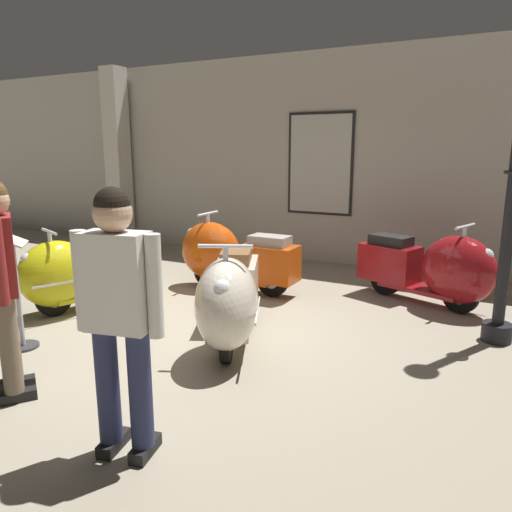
{
  "coord_description": "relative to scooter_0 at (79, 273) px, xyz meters",
  "views": [
    {
      "loc": [
        2.69,
        -3.99,
        1.84
      ],
      "look_at": [
        0.1,
        0.99,
        0.59
      ],
      "focal_mm": 33.96,
      "sensor_mm": 36.0,
      "label": 1
    }
  ],
  "objects": [
    {
      "name": "info_stanchion",
      "position": [
        0.36,
        -1.05,
        0.01
      ],
      "size": [
        0.38,
        0.39,
        1.1
      ],
      "color": "#333338",
      "rests_on": "ground"
    },
    {
      "name": "scooter_2",
      "position": [
        2.08,
        -0.12,
        0.04
      ],
      "size": [
        1.16,
        1.77,
        1.05
      ],
      "rotation": [
        0.0,
        0.0,
        -1.14
      ],
      "color": "black",
      "rests_on": "ground"
    },
    {
      "name": "scooter_1",
      "position": [
        1.09,
        1.51,
        0.02
      ],
      "size": [
        1.67,
        0.54,
        1.02
      ],
      "rotation": [
        0.0,
        0.0,
        3.13
      ],
      "color": "black",
      "rests_on": "ground"
    },
    {
      "name": "scooter_3",
      "position": [
        3.61,
        2.03,
        0.02
      ],
      "size": [
        1.72,
        1.0,
        1.02
      ],
      "rotation": [
        0.0,
        0.0,
        -0.34
      ],
      "color": "black",
      "rests_on": "ground"
    },
    {
      "name": "visitor_0",
      "position": [
        2.36,
        -1.84,
        0.5
      ],
      "size": [
        0.54,
        0.32,
        1.64
      ],
      "rotation": [
        0.0,
        0.0,
        1.79
      ],
      "color": "black",
      "rests_on": "ground"
    },
    {
      "name": "visitor_1",
      "position": [
        1.09,
        -1.68,
        0.5
      ],
      "size": [
        0.46,
        0.4,
        1.63
      ],
      "rotation": [
        0.0,
        0.0,
        0.95
      ],
      "color": "black",
      "rests_on": "ground"
    },
    {
      "name": "showroom_back_wall",
      "position": [
        1.46,
        3.72,
        1.22
      ],
      "size": [
        18.0,
        0.63,
        3.32
      ],
      "color": "#ADA89E",
      "rests_on": "ground"
    },
    {
      "name": "scooter_0",
      "position": [
        0.0,
        0.0,
        0.0
      ],
      "size": [
        1.01,
        1.65,
        0.97
      ],
      "rotation": [
        0.0,
        0.0,
        -1.95
      ],
      "color": "black",
      "rests_on": "ground"
    },
    {
      "name": "ground_plane",
      "position": [
        1.6,
        0.16,
        -0.44
      ],
      "size": [
        60.0,
        60.0,
        0.0
      ],
      "primitive_type": "plane",
      "color": "gray"
    }
  ]
}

